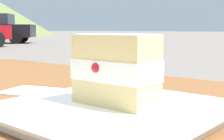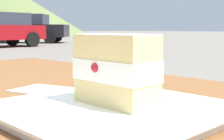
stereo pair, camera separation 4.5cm
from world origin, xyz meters
TOP-DOWN VIEW (x-y plane):
  - dessert_plate at (-0.20, -0.08)m, footprint 0.29×0.29m
  - cake_slice at (-0.20, -0.09)m, footprint 0.12×0.07m
  - paper_napkin at (0.02, -0.11)m, footprint 0.14×0.12m

SIDE VIEW (x-z plane):
  - paper_napkin at x=0.02m, z-range 0.71..0.71m
  - dessert_plate at x=-0.20m, z-range 0.71..0.72m
  - cake_slice at x=-0.20m, z-range 0.72..0.82m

